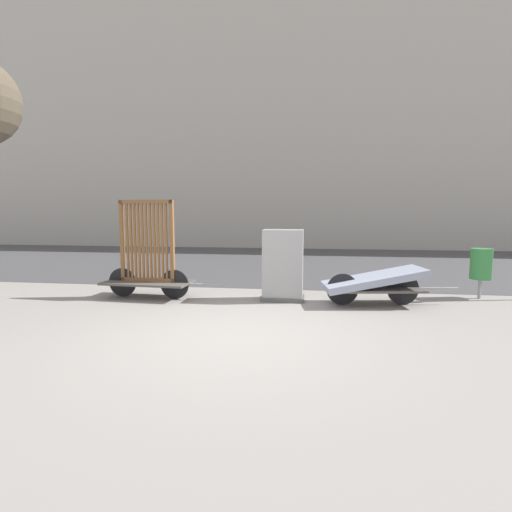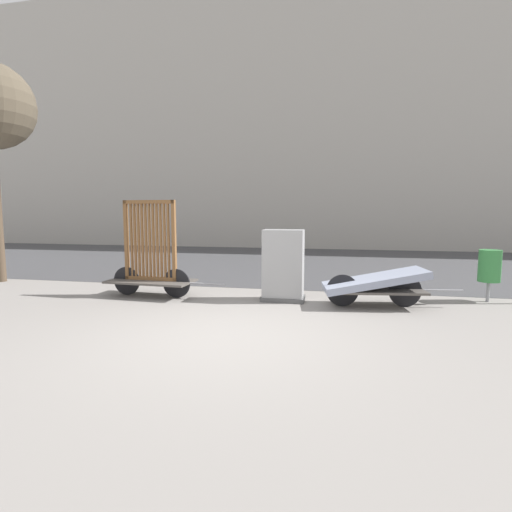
% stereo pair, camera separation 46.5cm
% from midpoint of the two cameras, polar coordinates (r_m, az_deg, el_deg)
% --- Properties ---
extents(ground_plane, '(60.00, 60.00, 0.00)m').
position_cam_midpoint_polar(ground_plane, '(5.54, -5.67, -11.35)').
color(ground_plane, gray).
extents(road_strip, '(56.00, 9.64, 0.01)m').
position_cam_midpoint_polar(road_strip, '(13.45, 2.62, -0.80)').
color(road_strip, '#424244').
rests_on(road_strip, ground_plane).
extents(building_facade, '(48.00, 4.00, 11.94)m').
position_cam_midpoint_polar(building_facade, '(20.60, 4.64, 18.38)').
color(building_facade, '#B2ADA3').
rests_on(building_facade, ground_plane).
extents(bike_cart_with_bedframe, '(2.41, 0.88, 1.91)m').
position_cam_midpoint_polar(bike_cart_with_bedframe, '(8.11, -16.79, -1.28)').
color(bike_cart_with_bedframe, '#4C4742').
rests_on(bike_cart_with_bedframe, ground_plane).
extents(bike_cart_with_mattress, '(2.46, 1.06, 0.69)m').
position_cam_midpoint_polar(bike_cart_with_mattress, '(7.44, 14.70, -3.63)').
color(bike_cart_with_mattress, '#4C4742').
rests_on(bike_cart_with_mattress, ground_plane).
extents(utility_cabinet, '(0.81, 0.51, 1.35)m').
position_cam_midpoint_polar(utility_cabinet, '(7.55, 2.12, -1.65)').
color(utility_cabinet, '#4C4C4C').
rests_on(utility_cabinet, ground_plane).
extents(trash_bin, '(0.39, 0.39, 0.98)m').
position_cam_midpoint_polar(trash_bin, '(8.71, 28.17, -1.06)').
color(trash_bin, gray).
rests_on(trash_bin, ground_plane).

